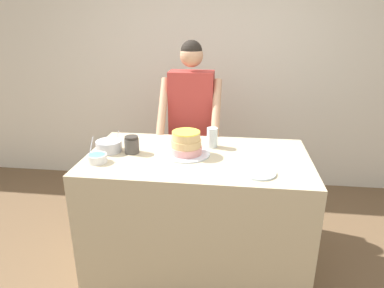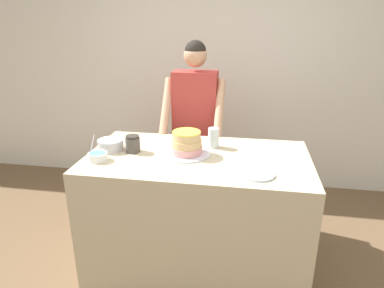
{
  "view_description": "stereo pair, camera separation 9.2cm",
  "coord_description": "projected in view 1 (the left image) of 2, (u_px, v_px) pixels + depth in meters",
  "views": [
    {
      "loc": [
        0.25,
        -1.81,
        1.85
      ],
      "look_at": [
        -0.03,
        0.4,
        1.04
      ],
      "focal_mm": 32.0,
      "sensor_mm": 36.0,
      "label": 1
    },
    {
      "loc": [
        0.34,
        -1.79,
        1.85
      ],
      "look_at": [
        -0.03,
        0.4,
        1.04
      ],
      "focal_mm": 32.0,
      "sensor_mm": 36.0,
      "label": 2
    }
  ],
  "objects": [
    {
      "name": "person_baker",
      "position": [
        191.0,
        116.0,
        3.13
      ],
      "size": [
        0.54,
        0.47,
        1.69
      ],
      "color": "#2D2D38",
      "rests_on": "ground_plane"
    },
    {
      "name": "counter",
      "position": [
        197.0,
        212.0,
        2.6
      ],
      "size": [
        1.59,
        0.89,
        0.93
      ],
      "color": "#C6B793",
      "rests_on": "ground_plane"
    },
    {
      "name": "cake",
      "position": [
        186.0,
        144.0,
        2.44
      ],
      "size": [
        0.34,
        0.34,
        0.17
      ],
      "color": "silver",
      "rests_on": "counter"
    },
    {
      "name": "frosting_bowl_blue",
      "position": [
        97.0,
        158.0,
        2.33
      ],
      "size": [
        0.13,
        0.13,
        0.17
      ],
      "color": "white",
      "rests_on": "counter"
    },
    {
      "name": "frosting_bowl_white",
      "position": [
        109.0,
        146.0,
        2.51
      ],
      "size": [
        0.19,
        0.19,
        0.16
      ],
      "color": "silver",
      "rests_on": "counter"
    },
    {
      "name": "ceramic_plate",
      "position": [
        259.0,
        173.0,
        2.16
      ],
      "size": [
        0.22,
        0.22,
        0.01
      ],
      "color": "silver",
      "rests_on": "counter"
    },
    {
      "name": "wall_back",
      "position": [
        213.0,
        72.0,
        3.79
      ],
      "size": [
        10.0,
        0.05,
        2.6
      ],
      "color": "silver",
      "rests_on": "ground_plane"
    },
    {
      "name": "stoneware_jar",
      "position": [
        132.0,
        145.0,
        2.48
      ],
      "size": [
        0.1,
        0.1,
        0.13
      ],
      "color": "#4C4742",
      "rests_on": "counter"
    },
    {
      "name": "drinking_glass",
      "position": [
        212.0,
        137.0,
        2.59
      ],
      "size": [
        0.08,
        0.08,
        0.15
      ],
      "color": "silver",
      "rests_on": "counter"
    }
  ]
}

